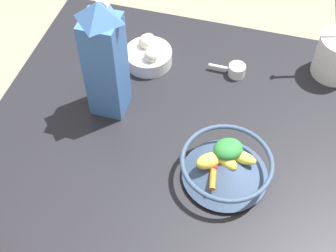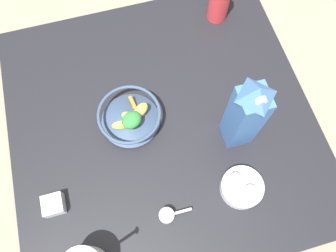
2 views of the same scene
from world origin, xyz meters
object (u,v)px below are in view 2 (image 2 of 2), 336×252
(garlic_bowl, at_px, (242,188))
(fruit_bowl, at_px, (130,117))
(drinking_cup, at_px, (219,2))
(spice_jar, at_px, (54,205))
(milk_carton, at_px, (246,114))

(garlic_bowl, bearing_deg, fruit_bowl, 131.40)
(drinking_cup, bearing_deg, garlic_bowl, -102.13)
(drinking_cup, relative_size, spice_jar, 2.34)
(fruit_bowl, bearing_deg, drinking_cup, 39.38)
(milk_carton, distance_m, garlic_bowl, 0.21)
(drinking_cup, distance_m, spice_jar, 0.82)
(drinking_cup, height_order, garlic_bowl, drinking_cup)
(fruit_bowl, xyz_separation_m, drinking_cup, (0.38, 0.31, 0.03))
(spice_jar, bearing_deg, fruit_bowl, 35.99)
(fruit_bowl, height_order, drinking_cup, drinking_cup)
(fruit_bowl, relative_size, garlic_bowl, 1.61)
(milk_carton, distance_m, drinking_cup, 0.45)
(spice_jar, xyz_separation_m, garlic_bowl, (0.52, -0.10, 0.01))
(fruit_bowl, bearing_deg, spice_jar, -144.01)
(garlic_bowl, bearing_deg, spice_jar, 169.49)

